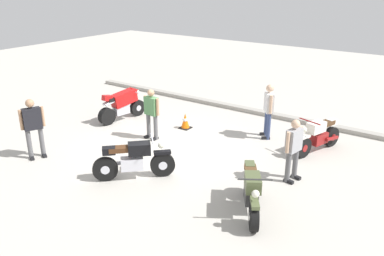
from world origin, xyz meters
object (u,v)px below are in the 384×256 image
object	(u,v)px
motorcycle_cream_vintage	(318,136)
person_in_green_shirt	(152,111)
person_in_black_shirt	(33,124)
motorcycle_red_sportbike	(122,104)
person_in_gray_shirt	(294,147)
motorcycle_olive_vintage	(251,192)
motorcycle_black_cruiser	(133,160)
person_in_white_shirt	(269,107)
traffic_cone	(185,121)

from	to	relation	value
motorcycle_cream_vintage	person_in_green_shirt	distance (m)	5.09
person_in_black_shirt	motorcycle_cream_vintage	bearing A→B (deg)	61.07
motorcycle_red_sportbike	motorcycle_cream_vintage	xyz separation A→B (m)	(6.66, 1.28, -0.11)
motorcycle_cream_vintage	person_in_gray_shirt	distance (m)	2.18
person_in_green_shirt	motorcycle_olive_vintage	bearing A→B (deg)	70.90
motorcycle_red_sportbike	person_in_green_shirt	world-z (taller)	person_in_green_shirt
motorcycle_cream_vintage	person_in_green_shirt	size ratio (longest dim) A/B	1.18
person_in_black_shirt	person_in_gray_shirt	bearing A→B (deg)	47.10
motorcycle_black_cruiser	motorcycle_olive_vintage	bearing A→B (deg)	-38.69
motorcycle_black_cruiser	person_in_black_shirt	distance (m)	3.25
person_in_green_shirt	person_in_white_shirt	bearing A→B (deg)	131.01
person_in_green_shirt	motorcycle_red_sportbike	bearing A→B (deg)	-105.44
motorcycle_red_sportbike	person_in_white_shirt	world-z (taller)	person_in_white_shirt
person_in_black_shirt	person_in_green_shirt	bearing A→B (deg)	82.35
motorcycle_black_cruiser	motorcycle_cream_vintage	size ratio (longest dim) A/B	0.82
motorcycle_olive_vintage	traffic_cone	distance (m)	5.35
motorcycle_olive_vintage	motorcycle_black_cruiser	bearing A→B (deg)	-116.03
motorcycle_red_sportbike	person_in_black_shirt	size ratio (longest dim) A/B	1.13
motorcycle_cream_vintage	person_in_white_shirt	world-z (taller)	person_in_white_shirt
person_in_white_shirt	person_in_gray_shirt	world-z (taller)	person_in_white_shirt
motorcycle_olive_vintage	traffic_cone	size ratio (longest dim) A/B	3.28
motorcycle_cream_vintage	person_in_black_shirt	distance (m)	8.17
motorcycle_olive_vintage	person_in_white_shirt	size ratio (longest dim) A/B	0.99
motorcycle_red_sportbike	person_in_white_shirt	distance (m)	5.18
person_in_black_shirt	traffic_cone	size ratio (longest dim) A/B	3.27
motorcycle_olive_vintage	motorcycle_cream_vintage	distance (m)	4.02
motorcycle_red_sportbike	motorcycle_cream_vintage	world-z (taller)	motorcycle_red_sportbike
motorcycle_red_sportbike	motorcycle_black_cruiser	xyz separation A→B (m)	(3.37, -3.07, -0.07)
motorcycle_olive_vintage	person_in_black_shirt	world-z (taller)	person_in_black_shirt
person_in_black_shirt	person_in_gray_shirt	world-z (taller)	person_in_black_shirt
motorcycle_red_sportbike	motorcycle_black_cruiser	size ratio (longest dim) A/B	1.25
motorcycle_red_sportbike	person_in_black_shirt	distance (m)	3.74
person_in_green_shirt	person_in_gray_shirt	world-z (taller)	person_in_gray_shirt
person_in_black_shirt	traffic_cone	world-z (taller)	person_in_black_shirt
motorcycle_black_cruiser	person_in_gray_shirt	xyz separation A→B (m)	(3.32, 2.22, 0.40)
traffic_cone	person_in_gray_shirt	bearing A→B (deg)	-18.35
person_in_green_shirt	traffic_cone	xyz separation A→B (m)	(0.34, 1.33, -0.65)
motorcycle_cream_vintage	motorcycle_black_cruiser	bearing A→B (deg)	-19.25
person_in_green_shirt	motorcycle_cream_vintage	bearing A→B (deg)	118.16
person_in_gray_shirt	person_in_green_shirt	bearing A→B (deg)	-169.40
motorcycle_cream_vintage	motorcycle_olive_vintage	bearing A→B (deg)	15.90
person_in_green_shirt	traffic_cone	distance (m)	1.52
motorcycle_olive_vintage	person_in_green_shirt	bearing A→B (deg)	-145.95
motorcycle_olive_vintage	motorcycle_cream_vintage	bearing A→B (deg)	145.96
motorcycle_cream_vintage	person_in_gray_shirt	size ratio (longest dim) A/B	1.17
person_in_gray_shirt	traffic_cone	xyz separation A→B (m)	(-4.35, 1.44, -0.66)
motorcycle_black_cruiser	person_in_gray_shirt	world-z (taller)	person_in_gray_shirt
motorcycle_red_sportbike	person_in_gray_shirt	world-z (taller)	person_in_gray_shirt
motorcycle_olive_vintage	traffic_cone	world-z (taller)	motorcycle_olive_vintage
motorcycle_olive_vintage	person_in_white_shirt	xyz separation A→B (m)	(-1.56, 4.17, 0.52)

